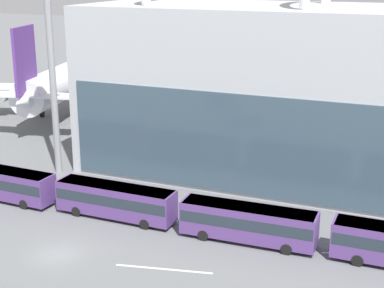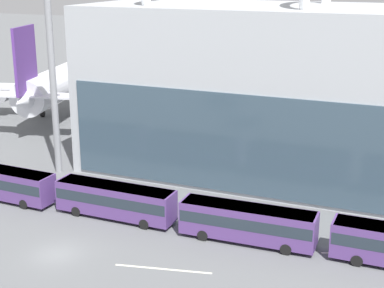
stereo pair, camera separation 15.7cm
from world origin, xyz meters
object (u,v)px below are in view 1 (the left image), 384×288
(shuttle_bus_1, at_px, (116,199))
(shuttle_bus_2, at_px, (248,221))
(airliner_at_gate_near, at_px, (62,82))
(floodlight_mast, at_px, (49,24))
(shuttle_bus_0, at_px, (2,182))

(shuttle_bus_1, bearing_deg, shuttle_bus_2, 0.44)
(airliner_at_gate_near, bearing_deg, shuttle_bus_1, -152.21)
(floodlight_mast, bearing_deg, airliner_at_gate_near, 123.22)
(airliner_at_gate_near, bearing_deg, shuttle_bus_2, -141.20)
(airliner_at_gate_near, distance_m, shuttle_bus_0, 36.52)
(shuttle_bus_0, distance_m, shuttle_bus_2, 27.08)
(airliner_at_gate_near, bearing_deg, floodlight_mast, -160.17)
(floodlight_mast, bearing_deg, shuttle_bus_2, -19.01)
(shuttle_bus_0, height_order, floodlight_mast, floodlight_mast)
(shuttle_bus_1, bearing_deg, shuttle_bus_0, -177.95)
(shuttle_bus_2, height_order, floodlight_mast, floodlight_mast)
(shuttle_bus_2, bearing_deg, shuttle_bus_1, 178.20)
(shuttle_bus_0, height_order, shuttle_bus_2, same)
(airliner_at_gate_near, relative_size, floodlight_mast, 1.29)
(shuttle_bus_1, relative_size, shuttle_bus_2, 1.00)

